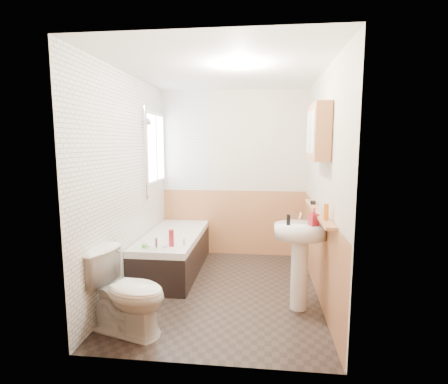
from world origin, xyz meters
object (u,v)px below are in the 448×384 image
Objects in this scene: bathtub at (173,252)px; toilet at (126,292)px; sink at (300,249)px; pine_shelf at (318,212)px; medicine_cabinet at (318,132)px.

toilet is at bearing -91.11° from bathtub.
sink is 0.45m from pine_shelf.
bathtub is 1.63× the size of sink.
toilet is at bearing -154.55° from medicine_cabinet.
bathtub is 2.13× the size of toilet.
sink reaches higher than pine_shelf.
medicine_cabinet is (-0.03, -0.01, 0.84)m from pine_shelf.
pine_shelf is (1.80, 0.85, 0.61)m from toilet.
pine_shelf is at bearing 58.16° from sink.
toilet is (-0.03, -1.55, 0.11)m from bathtub.
medicine_cabinet is at bearing -47.74° from toilet.
sink is at bearing -29.96° from bathtub.
sink is (1.57, -0.90, 0.37)m from bathtub.
medicine_cabinet is (0.17, 0.20, 1.18)m from sink.
toilet is 2.08m from pine_shelf.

